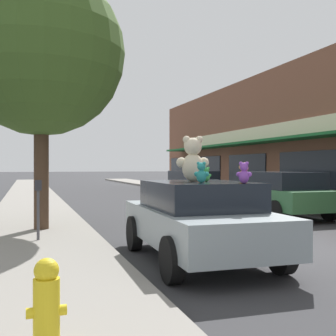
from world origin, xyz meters
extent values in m
plane|color=#333335|center=(0.00, 0.00, 0.00)|extent=(260.00, 260.00, 0.00)
cube|color=gray|center=(-5.19, 0.00, 0.07)|extent=(2.67, 90.00, 0.15)
cube|color=#19662D|center=(5.88, 8.54, 2.97)|extent=(1.30, 32.41, 0.12)
cube|color=beige|center=(6.48, 8.54, 3.52)|extent=(0.08, 30.86, 0.70)
cube|color=black|center=(6.49, 8.54, 1.40)|extent=(0.06, 4.19, 2.00)
cube|color=black|center=(6.49, 14.06, 1.40)|extent=(0.06, 4.19, 2.00)
cube|color=black|center=(6.49, 19.57, 1.40)|extent=(0.06, 4.19, 2.00)
cube|color=black|center=(6.49, 25.08, 1.40)|extent=(0.06, 4.19, 2.00)
cube|color=#8C999E|center=(-2.50, -0.36, 0.65)|extent=(1.97, 4.14, 0.60)
cube|color=black|center=(-2.50, -0.36, 1.19)|extent=(1.70, 2.29, 0.48)
cylinder|color=black|center=(-3.37, 0.93, 0.35)|extent=(0.22, 0.70, 0.70)
cylinder|color=black|center=(-1.55, 0.88, 0.35)|extent=(0.22, 0.70, 0.70)
cylinder|color=black|center=(-3.44, -1.60, 0.35)|extent=(0.22, 0.70, 0.70)
cylinder|color=black|center=(-1.63, -1.65, 0.35)|extent=(0.22, 0.70, 0.70)
ellipsoid|color=beige|center=(-2.58, -0.28, 1.69)|extent=(0.46, 0.41, 0.51)
sphere|color=beige|center=(-2.58, -0.28, 2.07)|extent=(0.39, 0.39, 0.32)
sphere|color=beige|center=(-2.46, -0.30, 2.19)|extent=(0.16, 0.16, 0.14)
sphere|color=beige|center=(-2.69, -0.25, 2.19)|extent=(0.16, 0.16, 0.14)
sphere|color=white|center=(-2.55, -0.14, 2.05)|extent=(0.15, 0.15, 0.12)
sphere|color=beige|center=(-2.37, -0.29, 1.78)|extent=(0.23, 0.23, 0.19)
sphere|color=beige|center=(-2.77, -0.20, 1.78)|extent=(0.23, 0.23, 0.19)
ellipsoid|color=green|center=(-2.38, -0.44, 1.51)|extent=(0.13, 0.11, 0.16)
sphere|color=green|center=(-2.38, -0.44, 1.64)|extent=(0.11, 0.11, 0.10)
sphere|color=green|center=(-2.34, -0.44, 1.68)|extent=(0.05, 0.05, 0.04)
sphere|color=green|center=(-2.42, -0.44, 1.68)|extent=(0.05, 0.05, 0.04)
sphere|color=#5ADA6D|center=(-2.38, -0.39, 1.63)|extent=(0.04, 0.04, 0.04)
sphere|color=green|center=(-2.31, -0.43, 1.54)|extent=(0.06, 0.06, 0.06)
sphere|color=green|center=(-2.44, -0.42, 1.54)|extent=(0.06, 0.06, 0.06)
ellipsoid|color=purple|center=(-2.10, -1.31, 1.54)|extent=(0.22, 0.21, 0.22)
sphere|color=purple|center=(-2.10, -1.31, 1.70)|extent=(0.19, 0.19, 0.14)
sphere|color=purple|center=(-2.06, -1.34, 1.76)|extent=(0.08, 0.08, 0.06)
sphere|color=purple|center=(-2.14, -1.28, 1.76)|extent=(0.08, 0.08, 0.06)
sphere|color=#BA67ED|center=(-2.07, -1.26, 1.69)|extent=(0.07, 0.07, 0.05)
sphere|color=purple|center=(-2.02, -1.35, 1.58)|extent=(0.11, 0.11, 0.08)
sphere|color=purple|center=(-2.17, -1.25, 1.58)|extent=(0.11, 0.11, 0.08)
ellipsoid|color=orange|center=(-1.83, -0.79, 1.54)|extent=(0.21, 0.21, 0.21)
sphere|color=orange|center=(-1.83, -0.79, 1.70)|extent=(0.19, 0.19, 0.14)
sphere|color=orange|center=(-1.79, -0.76, 1.75)|extent=(0.08, 0.08, 0.06)
sphere|color=orange|center=(-1.87, -0.82, 1.75)|extent=(0.08, 0.08, 0.06)
sphere|color=#FFBA41|center=(-1.86, -0.74, 1.69)|extent=(0.07, 0.07, 0.05)
sphere|color=orange|center=(-1.76, -0.73, 1.58)|extent=(0.11, 0.11, 0.08)
sphere|color=orange|center=(-1.91, -0.83, 1.58)|extent=(0.11, 0.11, 0.08)
ellipsoid|color=teal|center=(-2.68, -0.92, 1.54)|extent=(0.22, 0.22, 0.22)
sphere|color=teal|center=(-2.68, -0.92, 1.70)|extent=(0.20, 0.20, 0.14)
sphere|color=teal|center=(-2.65, -0.95, 1.76)|extent=(0.08, 0.08, 0.06)
sphere|color=teal|center=(-2.72, -0.89, 1.76)|extent=(0.08, 0.08, 0.06)
sphere|color=#47CDC6|center=(-2.65, -0.88, 1.69)|extent=(0.07, 0.07, 0.05)
sphere|color=teal|center=(-2.61, -0.97, 1.58)|extent=(0.11, 0.11, 0.08)
sphere|color=teal|center=(-2.74, -0.85, 1.58)|extent=(0.11, 0.11, 0.08)
ellipsoid|color=olive|center=(-2.26, 0.29, 1.51)|extent=(0.14, 0.13, 0.15)
sphere|color=olive|center=(-2.26, 0.29, 1.62)|extent=(0.12, 0.12, 0.10)
sphere|color=olive|center=(-2.23, 0.30, 1.66)|extent=(0.05, 0.05, 0.04)
sphere|color=olive|center=(-2.30, 0.28, 1.66)|extent=(0.05, 0.05, 0.04)
sphere|color=tan|center=(-2.28, 0.33, 1.61)|extent=(0.04, 0.04, 0.04)
sphere|color=olive|center=(-2.21, 0.31, 1.53)|extent=(0.07, 0.07, 0.06)
sphere|color=olive|center=(-2.33, 0.28, 1.53)|extent=(0.07, 0.07, 0.06)
ellipsoid|color=pink|center=(-2.00, -1.14, 1.53)|extent=(0.20, 0.20, 0.20)
sphere|color=pink|center=(-2.00, -1.14, 1.68)|extent=(0.18, 0.18, 0.13)
sphere|color=pink|center=(-1.96, -1.11, 1.73)|extent=(0.08, 0.08, 0.05)
sphere|color=pink|center=(-2.04, -1.17, 1.73)|extent=(0.08, 0.08, 0.05)
sphere|color=#FFA3DA|center=(-2.03, -1.10, 1.68)|extent=(0.07, 0.07, 0.05)
sphere|color=pink|center=(-1.94, -1.08, 1.57)|extent=(0.10, 0.10, 0.07)
sphere|color=pink|center=(-2.07, -1.18, 1.57)|extent=(0.10, 0.10, 0.07)
cube|color=#336B3D|center=(2.59, 4.84, 0.66)|extent=(1.96, 4.36, 0.63)
cube|color=black|center=(2.59, 4.84, 1.25)|extent=(1.72, 2.98, 0.54)
cylinder|color=black|center=(1.63, 6.19, 0.35)|extent=(0.20, 0.70, 0.70)
cylinder|color=black|center=(3.55, 6.19, 0.35)|extent=(0.20, 0.70, 0.70)
cylinder|color=black|center=(1.63, 3.49, 0.35)|extent=(0.20, 0.70, 0.70)
cylinder|color=black|center=(3.55, 3.49, 0.35)|extent=(0.20, 0.70, 0.70)
cube|color=black|center=(2.59, 12.56, 0.63)|extent=(1.88, 4.67, 0.57)
cube|color=black|center=(2.59, 12.56, 1.20)|extent=(1.65, 3.00, 0.56)
cylinder|color=black|center=(1.67, 14.01, 0.35)|extent=(0.20, 0.70, 0.70)
cylinder|color=black|center=(3.51, 14.01, 0.35)|extent=(0.20, 0.70, 0.70)
cylinder|color=black|center=(1.67, 11.11, 0.35)|extent=(0.20, 0.70, 0.70)
cylinder|color=black|center=(3.51, 11.11, 0.35)|extent=(0.20, 0.70, 0.70)
cylinder|color=#473323|center=(-5.09, 3.60, 1.47)|extent=(0.36, 0.36, 2.64)
sphere|color=#3D5B23|center=(-5.09, 3.60, 4.56)|extent=(4.17, 4.17, 4.17)
cylinder|color=yellow|center=(-5.28, -3.70, 0.46)|extent=(0.22, 0.22, 0.62)
sphere|color=yellow|center=(-5.28, -3.70, 0.83)|extent=(0.21, 0.21, 0.21)
cylinder|color=yellow|center=(-5.40, -3.70, 0.49)|extent=(0.10, 0.09, 0.09)
cylinder|color=yellow|center=(-5.17, -3.70, 0.49)|extent=(0.10, 0.09, 0.09)
cylinder|color=#4C4C51|center=(-5.21, 1.96, 0.67)|extent=(0.06, 0.06, 1.05)
cube|color=#2D2D33|center=(-5.21, 1.96, 1.31)|extent=(0.14, 0.10, 0.22)
camera|label=1|loc=(-5.44, -7.37, 1.71)|focal=45.00mm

